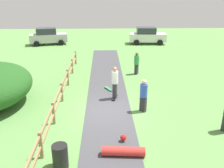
% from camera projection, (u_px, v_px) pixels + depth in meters
% --- Properties ---
extents(ground_plane, '(60.00, 60.00, 0.00)m').
position_uv_depth(ground_plane, '(108.00, 110.00, 13.14)').
color(ground_plane, '#60934C').
extents(asphalt_path, '(2.40, 28.00, 0.02)m').
position_uv_depth(asphalt_path, '(108.00, 110.00, 13.14)').
color(asphalt_path, '#47474C').
rests_on(asphalt_path, ground_plane).
extents(wooden_fence, '(0.12, 18.12, 1.10)m').
position_uv_depth(wooden_fence, '(58.00, 100.00, 12.82)').
color(wooden_fence, '#997A51').
rests_on(wooden_fence, ground_plane).
extents(trash_bin, '(0.56, 0.56, 0.90)m').
position_uv_depth(trash_bin, '(60.00, 156.00, 8.79)').
color(trash_bin, black).
rests_on(trash_bin, ground_plane).
extents(skater_riding, '(0.47, 0.82, 1.93)m').
position_uv_depth(skater_riding, '(115.00, 81.00, 14.17)').
color(skater_riding, black).
rests_on(skater_riding, asphalt_path).
extents(skater_fallen, '(1.68, 1.32, 0.36)m').
position_uv_depth(skater_fallen, '(123.00, 150.00, 9.55)').
color(skater_fallen, red).
rests_on(skater_fallen, asphalt_path).
extents(skateboard_loose, '(0.56, 0.80, 0.08)m').
position_uv_depth(skateboard_loose, '(108.00, 88.00, 15.85)').
color(skateboard_loose, '#338C4C').
rests_on(skateboard_loose, asphalt_path).
extents(bystander_blue, '(0.54, 0.54, 1.77)m').
position_uv_depth(bystander_blue, '(144.00, 94.00, 12.72)').
color(bystander_blue, '#2D2D33').
rests_on(bystander_blue, ground_plane).
extents(bystander_green, '(0.52, 0.52, 1.67)m').
position_uv_depth(bystander_green, '(137.00, 62.00, 18.53)').
color(bystander_green, '#2D2D33').
rests_on(bystander_green, ground_plane).
extents(parked_car_white, '(4.29, 2.19, 1.92)m').
position_uv_depth(parked_car_white, '(147.00, 36.00, 29.15)').
color(parked_car_white, silver).
rests_on(parked_car_white, ground_plane).
extents(parked_car_silver, '(4.48, 2.70, 1.92)m').
position_uv_depth(parked_car_silver, '(48.00, 36.00, 28.75)').
color(parked_car_silver, '#B7B7BC').
rests_on(parked_car_silver, ground_plane).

